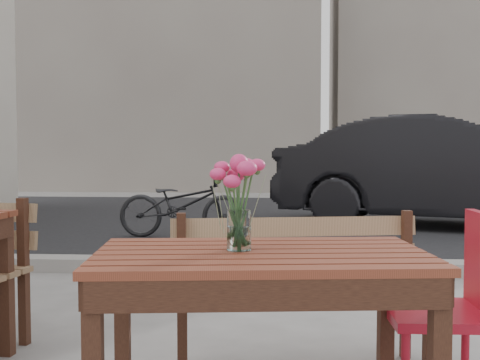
{
  "coord_description": "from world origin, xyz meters",
  "views": [
    {
      "loc": [
        0.08,
        -2.2,
        1.09
      ],
      "look_at": [
        -0.07,
        -0.02,
        0.97
      ],
      "focal_mm": 45.0,
      "sensor_mm": 36.0,
      "label": 1
    }
  ],
  "objects_px": {
    "parked_car": "(447,172)",
    "bicycle": "(182,204)",
    "main_table": "(261,284)",
    "red_chair": "(458,300)",
    "main_vase": "(239,191)"
  },
  "relations": [
    {
      "from": "parked_car",
      "to": "bicycle",
      "type": "height_order",
      "value": "parked_car"
    },
    {
      "from": "main_table",
      "to": "red_chair",
      "type": "distance_m",
      "value": 0.86
    },
    {
      "from": "main_table",
      "to": "main_vase",
      "type": "height_order",
      "value": "main_vase"
    },
    {
      "from": "red_chair",
      "to": "main_vase",
      "type": "distance_m",
      "value": 1.02
    },
    {
      "from": "main_table",
      "to": "red_chair",
      "type": "height_order",
      "value": "red_chair"
    },
    {
      "from": "main_vase",
      "to": "bicycle",
      "type": "bearing_deg",
      "value": 101.85
    },
    {
      "from": "main_vase",
      "to": "red_chair",
      "type": "bearing_deg",
      "value": 19.75
    },
    {
      "from": "main_table",
      "to": "red_chair",
      "type": "bearing_deg",
      "value": 16.19
    },
    {
      "from": "main_vase",
      "to": "bicycle",
      "type": "height_order",
      "value": "main_vase"
    },
    {
      "from": "parked_car",
      "to": "main_table",
      "type": "bearing_deg",
      "value": 177.4
    },
    {
      "from": "red_chair",
      "to": "parked_car",
      "type": "distance_m",
      "value": 6.27
    },
    {
      "from": "parked_car",
      "to": "red_chair",
      "type": "bearing_deg",
      "value": -176.91
    },
    {
      "from": "red_chair",
      "to": "main_table",
      "type": "bearing_deg",
      "value": -68.73
    },
    {
      "from": "parked_car",
      "to": "bicycle",
      "type": "relative_size",
      "value": 2.98
    },
    {
      "from": "red_chair",
      "to": "parked_car",
      "type": "bearing_deg",
      "value": 164.07
    }
  ]
}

